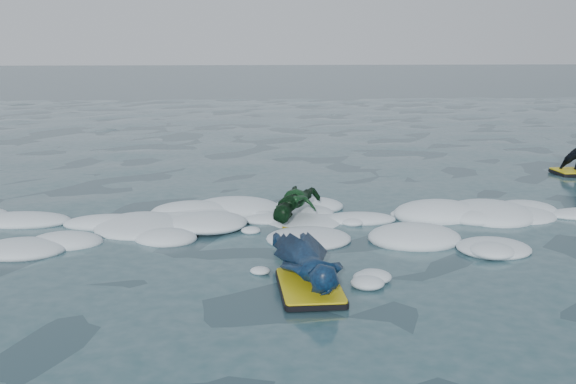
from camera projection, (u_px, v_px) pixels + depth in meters
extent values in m
plane|color=#173139|center=(321.00, 251.00, 8.23)|extent=(120.00, 120.00, 0.00)
cube|color=black|center=(310.00, 288.00, 6.90)|extent=(0.63, 1.09, 0.05)
cube|color=yellow|center=(310.00, 285.00, 6.90)|extent=(0.60, 1.06, 0.02)
imported|color=navy|center=(308.00, 261.00, 7.11)|extent=(0.81, 1.66, 0.38)
cube|color=black|center=(298.00, 226.00, 9.24)|extent=(0.43, 0.78, 0.04)
cube|color=yellow|center=(298.00, 224.00, 9.24)|extent=(0.41, 0.77, 0.01)
cube|color=blue|center=(298.00, 223.00, 9.23)|extent=(0.14, 0.74, 0.00)
imported|color=#103A17|center=(296.00, 206.00, 9.39)|extent=(0.96, 1.30, 0.44)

